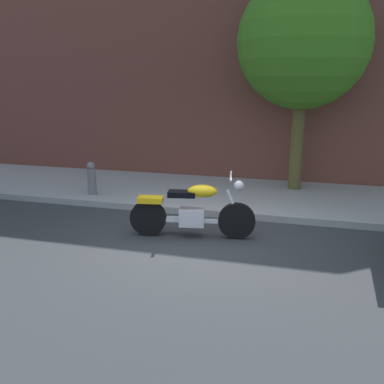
# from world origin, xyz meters

# --- Properties ---
(ground_plane) EXTENTS (60.00, 60.00, 0.00)m
(ground_plane) POSITION_xyz_m (0.00, 0.00, 0.00)
(ground_plane) COLOR #303335
(sidewalk) EXTENTS (18.45, 3.08, 0.14)m
(sidewalk) POSITION_xyz_m (0.00, 2.93, 0.07)
(sidewalk) COLOR #969696
(sidewalk) RESTS_ON ground
(building_facade) EXTENTS (18.45, 0.50, 7.18)m
(building_facade) POSITION_xyz_m (0.00, 4.72, 3.59)
(building_facade) COLOR brown
(building_facade) RESTS_ON ground
(motorcycle) EXTENTS (2.22, 0.73, 1.15)m
(motorcycle) POSITION_xyz_m (-0.20, 0.21, 0.48)
(motorcycle) COLOR black
(motorcycle) RESTS_ON ground
(street_tree) EXTENTS (3.00, 3.00, 5.04)m
(street_tree) POSITION_xyz_m (1.46, 3.68, 3.52)
(street_tree) COLOR brown
(street_tree) RESTS_ON ground
(fire_hydrant) EXTENTS (0.20, 0.20, 0.91)m
(fire_hydrant) POSITION_xyz_m (-3.05, 1.90, 0.46)
(fire_hydrant) COLOR slate
(fire_hydrant) RESTS_ON ground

